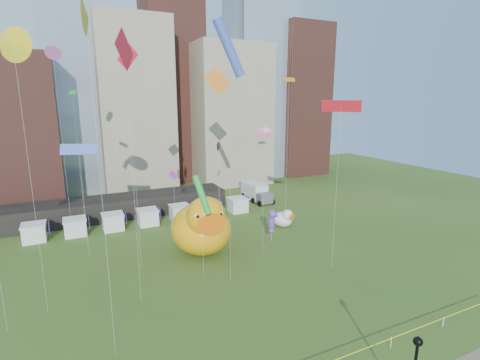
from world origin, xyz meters
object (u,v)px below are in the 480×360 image
small_duck (283,219)px  seahorse_green (211,211)px  big_duck (202,226)px  seahorse_purple (272,220)px  box_truck (256,192)px

small_duck → seahorse_green: (-12.32, -2.38, 3.57)m
big_duck → small_duck: size_ratio=2.65×
seahorse_purple → box_truck: bearing=59.9°
small_duck → seahorse_purple: size_ratio=0.90×
small_duck → seahorse_green: bearing=173.0°
big_duck → seahorse_green: size_ratio=1.62×
big_duck → small_duck: bearing=22.0°
big_duck → seahorse_purple: 9.62m
seahorse_green → big_duck: bearing=-156.3°
seahorse_green → box_truck: seahorse_green is taller
seahorse_green → small_duck: bearing=-5.8°
box_truck → seahorse_green: bearing=-134.9°
small_duck → box_truck: (3.04, 14.36, 0.35)m
seahorse_green → box_truck: (15.36, 16.73, -3.22)m
small_duck → box_truck: 14.68m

